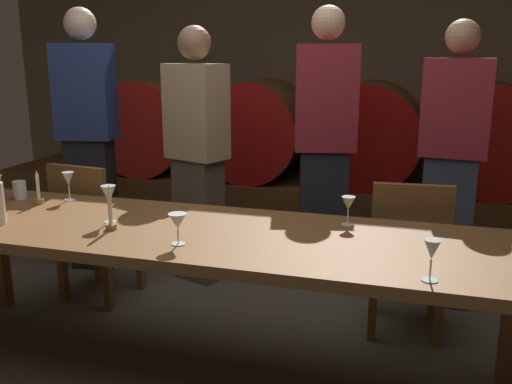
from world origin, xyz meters
name	(u,v)px	position (x,y,z in m)	size (l,w,h in m)	color
ground_plane	(208,384)	(0.00, 0.00, 0.00)	(8.03, 8.03, 0.00)	#4C443A
back_wall	(323,65)	(0.00, 2.92, 1.41)	(6.18, 0.24, 2.81)	brown
barrel_shelf	(308,206)	(0.00, 2.37, 0.24)	(5.56, 0.90, 0.48)	brown
wine_barrel_far_left	(157,125)	(-1.39, 2.37, 0.89)	(0.82, 0.83, 0.82)	brown
wine_barrel_center_left	(259,129)	(-0.44, 2.37, 0.89)	(0.82, 0.83, 0.82)	#513319
wine_barrel_center_right	(370,134)	(0.49, 2.37, 0.89)	(0.82, 0.83, 0.82)	#513319
wine_barrel_far_right	(493,138)	(1.41, 2.37, 0.89)	(0.82, 0.83, 0.82)	#513319
dining_table	(195,242)	(-0.08, 0.08, 0.67)	(3.00, 0.82, 0.73)	brown
chair_left	(92,225)	(-1.02, 0.68, 0.49)	(0.44, 0.44, 0.88)	brown
chair_right	(408,251)	(0.86, 0.75, 0.49)	(0.43, 0.43, 0.88)	brown
guest_far_left	(88,139)	(-1.34, 1.20, 0.94)	(0.42, 0.31, 1.81)	black
guest_center_left	(197,154)	(-0.52, 1.19, 0.87)	(0.44, 0.36, 1.69)	brown
guest_center_right	(325,149)	(0.30, 1.31, 0.93)	(0.43, 0.32, 1.80)	black
guest_far_right	(452,165)	(1.07, 1.27, 0.87)	(0.40, 0.28, 1.70)	#33384C
candle_left	(39,195)	(-1.05, 0.26, 0.78)	(0.05, 0.05, 0.18)	olive
candle_right	(111,217)	(-0.45, -0.03, 0.79)	(0.05, 0.05, 0.21)	olive
wine_glass_left	(68,180)	(-0.94, 0.37, 0.85)	(0.06, 0.06, 0.16)	silver
wine_glass_center_left	(109,196)	(-0.51, 0.07, 0.86)	(0.07, 0.07, 0.18)	silver
wine_glass_center_right	(178,222)	(-0.07, -0.13, 0.83)	(0.08, 0.08, 0.13)	silver
wine_glass_right	(348,205)	(0.58, 0.34, 0.83)	(0.07, 0.07, 0.14)	silver
wine_glass_far_right	(432,251)	(0.95, -0.24, 0.84)	(0.06, 0.06, 0.15)	silver
cup_left	(20,190)	(-1.22, 0.32, 0.78)	(0.07, 0.07, 0.10)	silver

